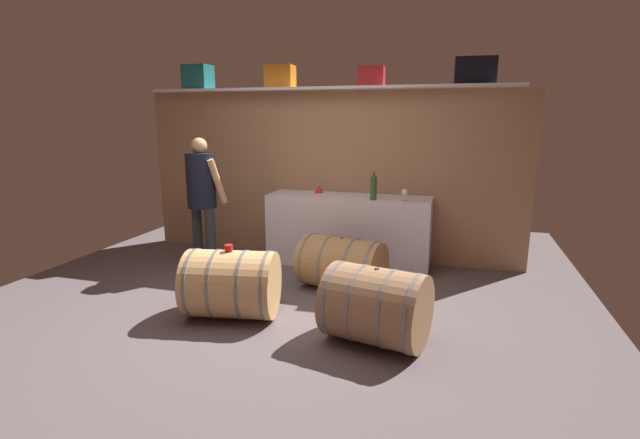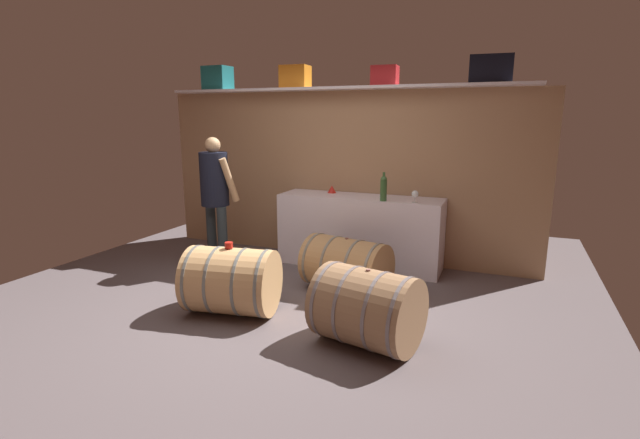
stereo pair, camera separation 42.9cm
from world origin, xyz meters
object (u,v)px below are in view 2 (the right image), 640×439
object	(u,v)px
toolcase_orange	(295,77)
wine_glass	(415,194)
toolcase_black	(491,69)
work_cabinet	(360,231)
toolcase_red	(385,76)
winemaker_pouring	(215,189)
wine_barrel_near	(231,281)
wine_bottle_green	(384,188)
red_funnel	(332,189)
wine_barrel_flank	(346,265)
toolcase_teal	(218,78)
tasting_cup	(229,245)
wine_barrel_far	(367,308)

from	to	relation	value
toolcase_orange	wine_glass	xyz separation A→B (m)	(1.62, -0.34, -1.33)
toolcase_black	work_cabinet	xyz separation A→B (m)	(-1.37, -0.18, -1.87)
wine_glass	toolcase_black	bearing A→B (deg)	26.56
toolcase_red	work_cabinet	size ratio (longest dim) A/B	0.15
winemaker_pouring	wine_barrel_near	bearing A→B (deg)	-23.07
wine_bottle_green	wine_barrel_near	size ratio (longest dim) A/B	0.36
wine_bottle_green	red_funnel	world-z (taller)	wine_bottle_green
work_cabinet	toolcase_red	bearing A→B (deg)	40.10
red_funnel	winemaker_pouring	size ratio (longest dim) A/B	0.07
toolcase_orange	red_funnel	bearing A→B (deg)	-10.15
wine_barrel_near	wine_barrel_flank	size ratio (longest dim) A/B	0.94
toolcase_teal	wine_barrel_flank	size ratio (longest dim) A/B	0.35
red_funnel	wine_barrel_flank	size ratio (longest dim) A/B	0.11
toolcase_red	work_cabinet	distance (m)	1.86
red_funnel	toolcase_teal	bearing A→B (deg)	178.04
wine_bottle_green	wine_glass	size ratio (longest dim) A/B	2.40
wine_barrel_near	red_funnel	bearing A→B (deg)	72.41
toolcase_black	red_funnel	size ratio (longest dim) A/B	3.98
work_cabinet	wine_glass	world-z (taller)	wine_glass
toolcase_black	winemaker_pouring	distance (m)	3.37
wine_barrel_flank	tasting_cup	size ratio (longest dim) A/B	13.03
red_funnel	wine_barrel_near	distance (m)	2.04
toolcase_teal	toolcase_black	distance (m)	3.45
toolcase_orange	work_cabinet	size ratio (longest dim) A/B	0.17
toolcase_teal	tasting_cup	bearing A→B (deg)	-54.18
toolcase_teal	wine_glass	bearing A→B (deg)	-6.27
wine_barrel_far	wine_barrel_flank	distance (m)	1.21
work_cabinet	wine_bottle_green	size ratio (longest dim) A/B	6.03
wine_glass	wine_barrel_near	bearing A→B (deg)	-129.57
toolcase_red	work_cabinet	xyz separation A→B (m)	(-0.21, -0.18, -1.84)
toolcase_orange	work_cabinet	world-z (taller)	toolcase_orange
work_cabinet	wine_barrel_far	distance (m)	2.05
toolcase_orange	wine_barrel_flank	size ratio (longest dim) A/B	0.35
toolcase_black	tasting_cup	bearing A→B (deg)	-139.58
toolcase_red	wine_barrel_flank	bearing A→B (deg)	-97.15
toolcase_orange	wine_glass	distance (m)	2.13
toolcase_teal	toolcase_orange	size ratio (longest dim) A/B	1.00
work_cabinet	wine_barrel_flank	bearing A→B (deg)	-81.55
wine_barrel_near	wine_barrel_flank	distance (m)	1.24
red_funnel	work_cabinet	bearing A→B (deg)	-16.52
toolcase_orange	wine_bottle_green	size ratio (longest dim) A/B	1.03
toolcase_orange	wine_barrel_flank	xyz separation A→B (m)	(1.06, -1.04, -2.01)
wine_glass	winemaker_pouring	distance (m)	2.35
toolcase_orange	wine_bottle_green	xyz separation A→B (m)	(1.27, -0.37, -1.27)
wine_barrel_flank	wine_barrel_far	bearing A→B (deg)	-50.83
wine_bottle_green	wine_barrel_far	distance (m)	1.91
wine_bottle_green	wine_barrel_far	world-z (taller)	wine_bottle_green
wine_barrel_near	tasting_cup	bearing A→B (deg)	170.11
toolcase_teal	wine_bottle_green	bearing A→B (deg)	-8.05
toolcase_teal	winemaker_pouring	world-z (taller)	toolcase_teal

